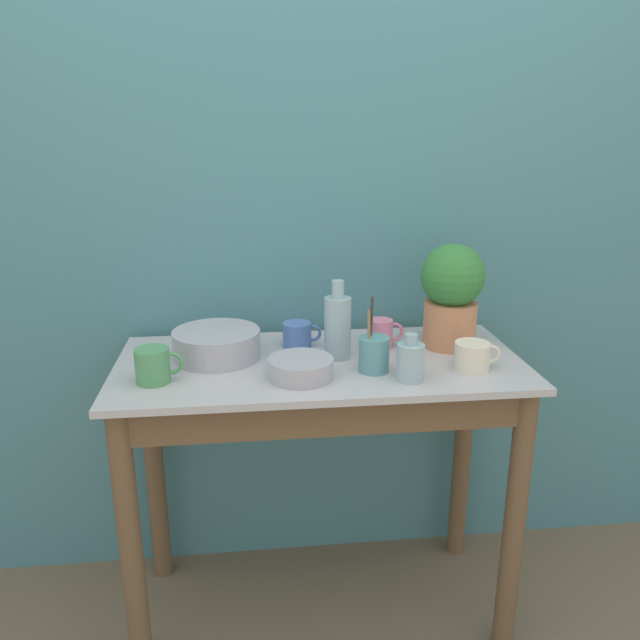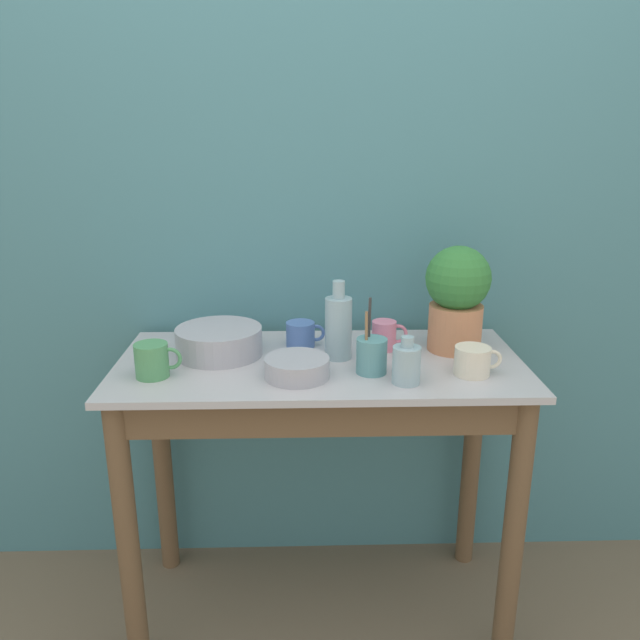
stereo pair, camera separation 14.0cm
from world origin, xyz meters
The scene contains 12 objects.
wall_back centered at (0.00, 0.59, 1.20)m, with size 6.00×0.05×2.40m.
counter_table centered at (0.00, 0.25, 0.64)m, with size 1.14×0.54×0.85m.
potted_plant centered at (0.40, 0.35, 1.01)m, with size 0.19×0.19×0.31m.
bowl_wash_large centered at (-0.29, 0.33, 0.89)m, with size 0.25×0.25×0.08m.
bottle_tall centered at (0.05, 0.29, 0.94)m, with size 0.08×0.08×0.23m.
bottle_short centered at (0.22, 0.10, 0.90)m, with size 0.07×0.07×0.13m.
mug_blue centered at (-0.05, 0.39, 0.89)m, with size 0.12×0.09×0.08m.
mug_pink centered at (0.19, 0.36, 0.89)m, with size 0.11×0.07×0.09m.
mug_green centered at (-0.44, 0.16, 0.89)m, with size 0.12×0.09×0.09m.
mug_cream centered at (0.40, 0.15, 0.89)m, with size 0.13×0.10×0.08m.
bowl_small_steel centered at (-0.06, 0.15, 0.87)m, with size 0.17×0.17×0.05m.
utensil_cup centered at (0.13, 0.17, 0.90)m, with size 0.08×0.08×0.21m.
Camera 2 is at (-0.05, -1.38, 1.48)m, focal length 35.00 mm.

